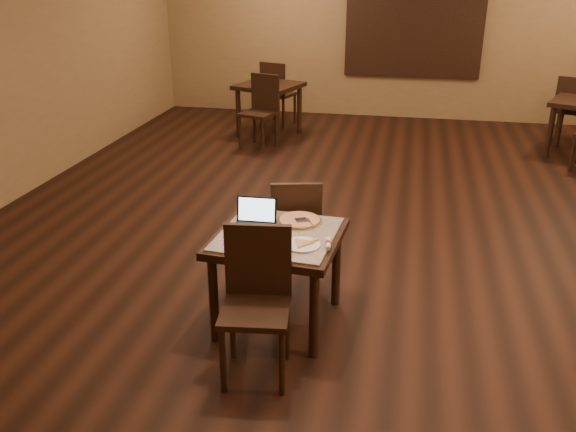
% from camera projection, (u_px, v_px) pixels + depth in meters
% --- Properties ---
extents(ground, '(10.00, 10.00, 0.00)m').
position_uv_depth(ground, '(350.00, 221.00, 6.68)').
color(ground, black).
rests_on(ground, ground).
extents(wall_back, '(8.00, 0.02, 3.00)m').
position_uv_depth(wall_back, '(384.00, 31.00, 10.61)').
color(wall_back, olive).
rests_on(wall_back, ground).
extents(wall_left, '(0.02, 10.00, 3.00)m').
position_uv_depth(wall_left, '(0.00, 71.00, 6.84)').
color(wall_left, olive).
rests_on(wall_left, ground).
extents(mural, '(2.34, 0.05, 1.64)m').
position_uv_depth(mural, '(414.00, 29.00, 10.47)').
color(mural, '#286194').
rests_on(mural, wall_back).
extents(tiled_table, '(0.99, 0.99, 0.76)m').
position_uv_depth(tiled_table, '(278.00, 246.00, 4.60)').
color(tiled_table, black).
rests_on(tiled_table, ground).
extents(chair_main_near, '(0.51, 0.51, 1.05)m').
position_uv_depth(chair_main_near, '(257.00, 293.00, 4.08)').
color(chair_main_near, black).
rests_on(chair_main_near, ground).
extents(chair_main_far, '(0.51, 0.51, 0.98)m').
position_uv_depth(chair_main_far, '(296.00, 226.00, 5.19)').
color(chair_main_far, black).
rests_on(chair_main_far, ground).
extents(laptop, '(0.32, 0.25, 0.21)m').
position_uv_depth(laptop, '(255.00, 219.00, 4.66)').
color(laptop, black).
rests_on(laptop, tiled_table).
extents(plate, '(0.26, 0.26, 0.01)m').
position_uv_depth(plate, '(302.00, 245.00, 4.35)').
color(plate, white).
rests_on(plate, tiled_table).
extents(pizza_slice, '(0.25, 0.25, 0.02)m').
position_uv_depth(pizza_slice, '(302.00, 243.00, 4.35)').
color(pizza_slice, beige).
rests_on(pizza_slice, plate).
extents(pizza_pan, '(0.36, 0.36, 0.01)m').
position_uv_depth(pizza_pan, '(299.00, 221.00, 4.75)').
color(pizza_pan, silver).
rests_on(pizza_pan, tiled_table).
extents(pizza_whole, '(0.32, 0.32, 0.02)m').
position_uv_depth(pizza_whole, '(299.00, 220.00, 4.75)').
color(pizza_whole, beige).
rests_on(pizza_whole, pizza_pan).
extents(spatula, '(0.19, 0.24, 0.01)m').
position_uv_depth(spatula, '(301.00, 220.00, 4.72)').
color(spatula, silver).
rests_on(spatula, pizza_whole).
extents(napkin_roll, '(0.06, 0.17, 0.04)m').
position_uv_depth(napkin_roll, '(328.00, 243.00, 4.35)').
color(napkin_roll, white).
rests_on(napkin_roll, tiled_table).
extents(other_table_a_chair_far, '(0.59, 0.59, 1.04)m').
position_uv_depth(other_table_a_chair_far, '(571.00, 106.00, 9.27)').
color(other_table_a_chair_far, black).
rests_on(other_table_a_chair_far, ground).
extents(other_table_b, '(1.12, 1.12, 0.84)m').
position_uv_depth(other_table_b, '(269.00, 93.00, 9.69)').
color(other_table_b, black).
rests_on(other_table_b, ground).
extents(other_table_b_chair_near, '(0.59, 0.59, 1.08)m').
position_uv_depth(other_table_b_chair_near, '(261.00, 107.00, 9.14)').
color(other_table_b_chair_near, black).
rests_on(other_table_b_chair_near, ground).
extents(other_table_b_chair_far, '(0.59, 0.59, 1.08)m').
position_uv_depth(other_table_b_chair_far, '(276.00, 90.00, 10.30)').
color(other_table_b_chair_far, black).
rests_on(other_table_b_chair_far, ground).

